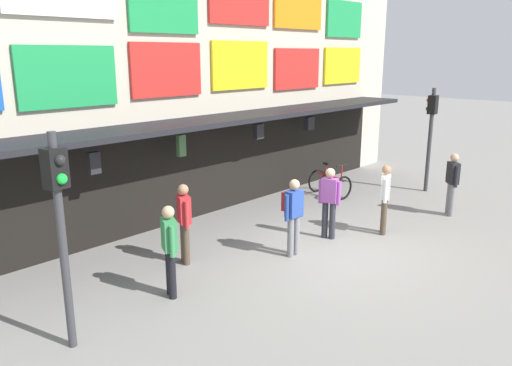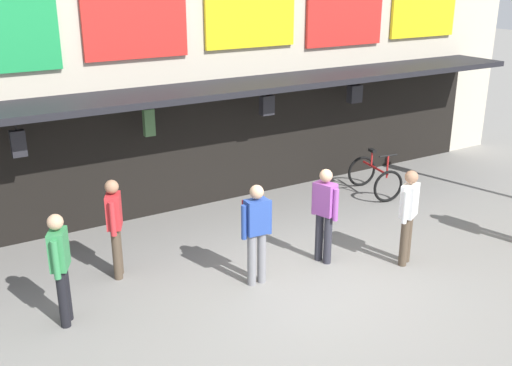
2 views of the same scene
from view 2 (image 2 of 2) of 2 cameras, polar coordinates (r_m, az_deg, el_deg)
ground_plane at (r=9.84m, az=5.24°, el=-9.40°), size 80.00×80.00×0.00m
shopfront at (r=12.58m, az=-7.03°, el=15.88°), size 18.00×2.60×8.00m
bicycle_parked at (r=13.61m, az=11.27°, el=0.55°), size 0.91×1.27×1.05m
pedestrian_in_yellow at (r=9.35m, az=-0.00°, el=-4.18°), size 0.53×0.37×1.68m
pedestrian_in_blue at (r=8.74m, az=-18.20°, el=-7.31°), size 0.35×0.49×1.68m
pedestrian_in_green at (r=10.12m, az=6.57°, el=-2.63°), size 0.31×0.51×1.68m
pedestrian_in_white at (r=10.31m, az=14.35°, el=-2.72°), size 0.48×0.36×1.68m
pedestrian_in_purple at (r=9.83m, az=-13.34°, el=-3.76°), size 0.35×0.49×1.68m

